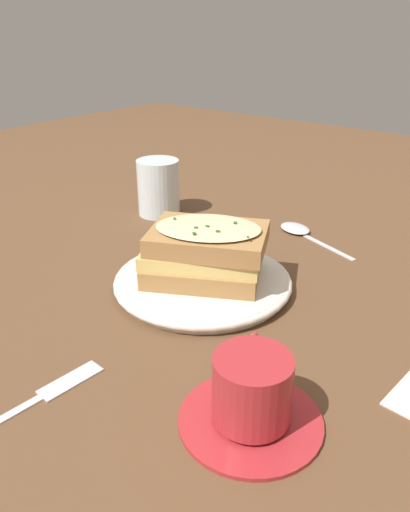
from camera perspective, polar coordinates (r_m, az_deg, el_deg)
ground_plane at (r=0.68m, az=-1.41°, el=-4.36°), size 2.40×2.40×0.00m
dinner_plate at (r=0.68m, az=0.00°, el=-3.02°), size 0.24×0.24×0.02m
sandwich at (r=0.66m, az=0.15°, el=0.42°), size 0.17×0.19×0.08m
teacup_with_saucer at (r=0.47m, az=5.36°, el=-15.61°), size 0.13×0.13×0.07m
water_glass at (r=0.94m, az=-5.34°, el=7.81°), size 0.08×0.08×0.10m
fork at (r=0.53m, az=-18.19°, el=-14.97°), size 0.18×0.03×0.00m
spoon at (r=0.88m, az=10.58°, el=2.93°), size 0.08×0.17×0.01m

